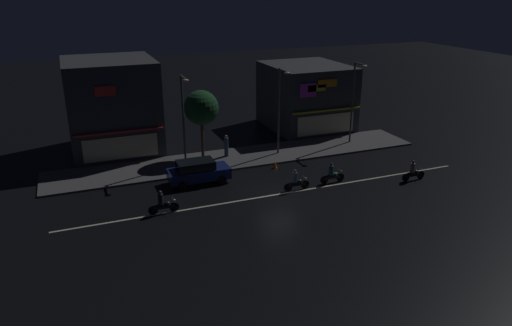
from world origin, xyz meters
name	(u,v)px	position (x,y,z in m)	size (l,w,h in m)	color
ground_plane	(279,194)	(0.00, 0.00, 0.00)	(140.00, 140.00, 0.00)	black
lane_divider_stripe	(279,194)	(0.00, 0.00, 0.01)	(28.73, 0.16, 0.01)	beige
sidewalk_far	(241,157)	(0.00, 7.58, 0.07)	(30.24, 4.63, 0.14)	#4C4C4F
storefront_left_block	(112,106)	(-9.07, 13.70, 3.80)	(7.09, 7.76, 7.61)	#383A3F
storefront_center_block	(306,96)	(9.07, 14.01, 3.04)	(7.15, 8.40, 6.07)	#383A3F
streetlamp_west	(184,113)	(-4.54, 7.39, 4.24)	(0.44, 1.64, 6.94)	#47494C
streetlamp_mid	(280,104)	(3.18, 7.11, 4.28)	(0.44, 1.64, 7.00)	#47494C
streetlamp_east	(354,96)	(10.28, 7.47, 4.29)	(0.44, 1.64, 7.03)	#47494C
pedestrian_on_sidewalk	(226,146)	(-1.03, 8.17, 0.96)	(0.34, 0.34, 1.77)	#334766
street_tree	(201,108)	(-2.85, 8.67, 4.19)	(2.73, 2.73, 5.44)	#473323
parked_car_near_kerb	(198,171)	(-4.53, 3.94, 0.87)	(4.30, 1.98, 1.67)	navy
motorcycle_lead	(332,174)	(4.28, 0.46, 0.63)	(1.90, 0.60, 1.52)	black
motorcycle_following	(296,181)	(1.34, 0.23, 0.63)	(1.90, 0.60, 1.52)	black
motorcycle_opposite_lane	(163,204)	(-7.82, 0.09, 0.63)	(1.90, 0.60, 1.52)	black
motorcycle_trailing_far	(413,172)	(9.92, -1.29, 0.63)	(1.90, 0.60, 1.52)	black
traffic_cone	(275,165)	(1.68, 4.56, 0.28)	(0.36, 0.36, 0.55)	orange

